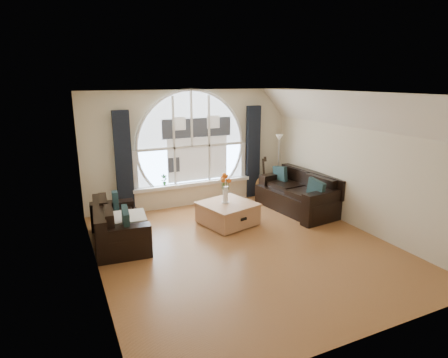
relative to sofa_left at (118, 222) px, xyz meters
The scene contains 21 objects.
ground 2.35m from the sofa_left, 29.64° to the right, with size 5.00×5.50×0.01m, color brown.
ceiling 3.27m from the sofa_left, 29.64° to the right, with size 5.00×5.50×0.01m, color silver.
wall_back 2.74m from the sofa_left, 38.51° to the left, with size 5.00×0.01×2.70m, color beige.
wall_front 4.49m from the sofa_left, 62.66° to the right, with size 5.00×0.01×2.70m, color beige.
wall_left 1.57m from the sofa_left, 112.93° to the right, with size 0.01×5.50×2.70m, color beige.
wall_right 4.75m from the sofa_left, 14.25° to the right, with size 0.01×5.50×2.70m, color beige.
attic_slope 4.78m from the sofa_left, 15.22° to the right, with size 0.92×5.50×0.72m, color silver.
arched_window 2.83m from the sofa_left, 37.98° to the left, with size 2.60×0.06×2.15m, color silver.
window_sill 2.52m from the sofa_left, 36.72° to the left, with size 2.90×0.22×0.08m, color white.
window_frame 2.82m from the sofa_left, 37.45° to the left, with size 2.76×0.08×2.15m, color white.
neighbor_house 2.89m from the sofa_left, 35.75° to the left, with size 1.70×0.02×1.50m, color silver.
curtain_left 1.71m from the sofa_left, 74.37° to the left, with size 0.35×0.12×2.30m, color black.
curtain_right 3.98m from the sofa_left, 22.31° to the left, with size 0.35×0.12×2.30m, color black.
sofa_left is the anchor object (origin of this frame).
sofa_right 4.04m from the sofa_left, ahead, with size 0.98×1.97×0.87m, color black.
coffee_chest 2.21m from the sofa_left, ahead, with size 1.01×1.01×0.49m, color tan.
throw_blanket 0.26m from the sofa_left, 36.84° to the right, with size 0.55×0.55×0.10m, color silver.
vase_flowers 2.22m from the sofa_left, ahead, with size 0.24×0.24×0.70m, color white.
floor_lamp 4.37m from the sofa_left, 15.74° to the left, with size 0.24×0.24×1.60m, color #B2B2B2.
guitar 4.06m from the sofa_left, 19.33° to the left, with size 0.36×0.24×1.06m, color brown.
potted_plant 2.01m from the sofa_left, 49.07° to the left, with size 0.14×0.10×0.27m, color #1E6023.
Camera 1 is at (-2.93, -5.45, 2.93)m, focal length 29.93 mm.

